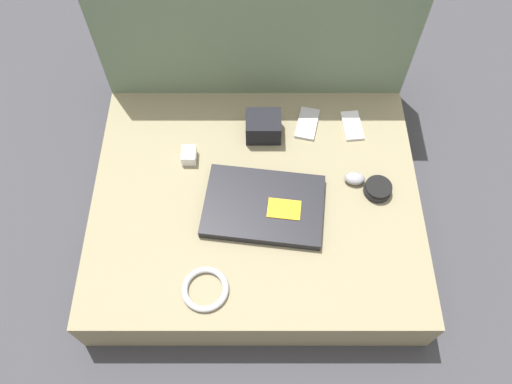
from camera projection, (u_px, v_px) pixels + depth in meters
name	position (u px, v px, depth m)	size (l,w,h in m)	color
ground_plane	(256.00, 220.00, 1.54)	(8.00, 8.00, 0.00)	#38383D
couch_seat	(256.00, 209.00, 1.48)	(0.93, 0.76, 0.15)	#847A5B
couch_backrest	(256.00, 44.00, 1.55)	(0.93, 0.20, 0.53)	#60755B
laptop	(264.00, 206.00, 1.38)	(0.35, 0.26, 0.03)	black
computer_mouse	(355.00, 178.00, 1.42)	(0.06, 0.05, 0.03)	gray
speaker_puck	(378.00, 189.00, 1.40)	(0.08, 0.08, 0.03)	black
phone_silver	(352.00, 125.00, 1.53)	(0.06, 0.11, 0.01)	silver
phone_black	(307.00, 123.00, 1.53)	(0.08, 0.13, 0.01)	#B7B7BC
camera_pouch	(263.00, 126.00, 1.49)	(0.10, 0.09, 0.07)	black
charger_brick	(189.00, 155.00, 1.46)	(0.04, 0.05, 0.04)	silver
cable_coil	(205.00, 289.00, 1.26)	(0.12, 0.12, 0.02)	#B2B2B7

